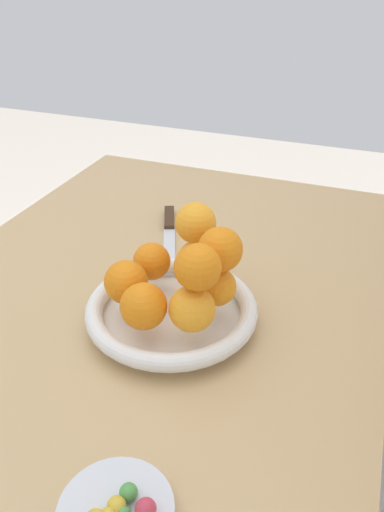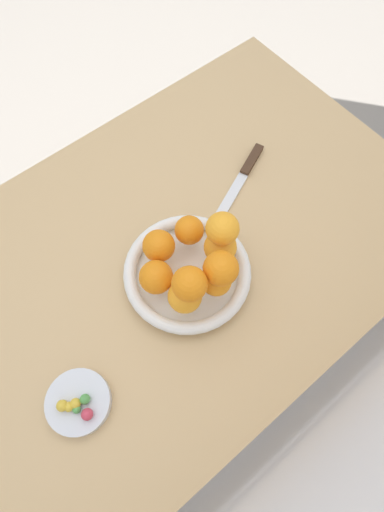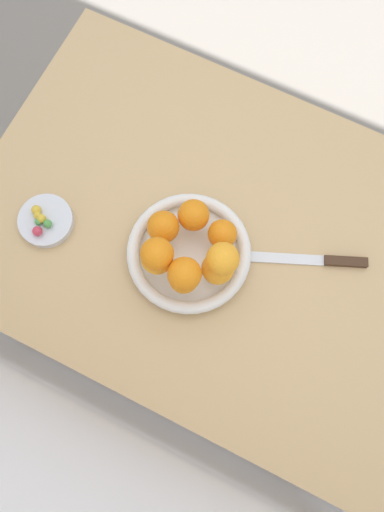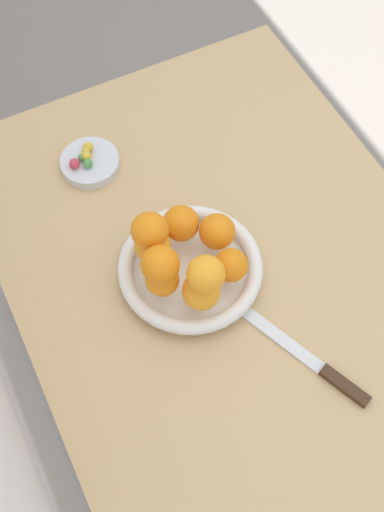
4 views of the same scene
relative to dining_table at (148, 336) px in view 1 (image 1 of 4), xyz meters
name	(u,v)px [view 1 (image 1 of 4)]	position (x,y,z in m)	size (l,w,h in m)	color
dining_table	(148,336)	(0.00, 0.00, 0.00)	(1.10, 0.76, 0.74)	tan
fruit_bowl	(172,311)	(0.05, 0.07, 0.11)	(0.26, 0.26, 0.04)	white
orange_0	(144,306)	(0.11, 0.05, 0.16)	(0.07, 0.07, 0.07)	orange
orange_1	(192,309)	(0.09, 0.12, 0.16)	(0.06, 0.06, 0.06)	orange
orange_2	(216,286)	(0.03, 0.13, 0.16)	(0.06, 0.06, 0.06)	orange
orange_3	(198,261)	(-0.02, 0.08, 0.16)	(0.06, 0.06, 0.06)	orange
orange_4	(152,261)	(0.00, 0.01, 0.16)	(0.06, 0.06, 0.06)	orange
orange_5	(126,282)	(0.07, 0.01, 0.16)	(0.06, 0.06, 0.06)	orange
orange_6	(220,249)	(0.02, 0.13, 0.22)	(0.06, 0.06, 0.06)	orange
orange_7	(198,267)	(0.09, 0.12, 0.22)	(0.06, 0.06, 0.06)	orange
orange_8	(196,223)	(-0.03, 0.08, 0.22)	(0.06, 0.06, 0.06)	orange
candy_ball_1	(116,506)	(0.36, 0.14, 0.12)	(0.02, 0.02, 0.02)	gold
candy_ball_2	(146,509)	(0.35, 0.17, 0.12)	(0.02, 0.02, 0.02)	#C6384C
candy_ball_5	(129,492)	(0.34, 0.14, 0.12)	(0.02, 0.02, 0.02)	#4C9947
knife	(169,234)	(-0.20, -0.04, 0.09)	(0.25, 0.12, 0.01)	#3F2819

